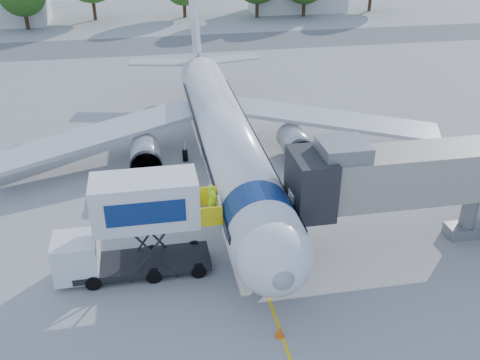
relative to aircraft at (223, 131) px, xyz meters
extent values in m
plane|color=#969693|center=(0.00, -4.12, -2.95)|extent=(160.00, 160.00, 0.00)
cube|color=yellow|center=(0.00, -4.12, -2.94)|extent=(0.15, 70.00, 0.01)
cube|color=#59595B|center=(0.00, 37.88, -2.94)|extent=(120.00, 10.00, 0.01)
cylinder|color=white|center=(0.00, -1.12, 0.05)|extent=(3.70, 28.00, 3.70)
sphere|color=white|center=(0.00, -15.12, 0.05)|extent=(3.70, 3.70, 3.70)
sphere|color=gray|center=(0.00, -16.67, 0.05)|extent=(1.10, 1.10, 1.10)
cone|color=white|center=(0.00, 15.88, 0.05)|extent=(3.70, 6.00, 3.70)
cube|color=white|center=(0.00, 16.88, 4.25)|extent=(0.35, 7.26, 8.29)
cube|color=#B4B7B9|center=(9.00, 2.38, -0.65)|extent=(16.17, 9.32, 1.42)
cube|color=#B4B7B9|center=(-9.00, 2.38, -0.65)|extent=(16.17, 9.32, 1.42)
cylinder|color=#999BA0|center=(5.50, 0.38, -1.65)|extent=(2.10, 3.60, 2.10)
cylinder|color=#999BA0|center=(-5.50, 0.38, -1.65)|extent=(2.10, 3.60, 2.10)
cube|color=black|center=(0.00, -15.42, 0.50)|extent=(2.60, 1.39, 0.81)
cylinder|color=navy|center=(0.00, -12.12, 0.05)|extent=(3.73, 2.00, 3.73)
cylinder|color=silver|center=(0.00, -13.62, -2.20)|extent=(0.16, 0.16, 1.50)
cylinder|color=black|center=(0.00, -13.62, -2.63)|extent=(0.25, 0.64, 0.64)
cylinder|color=black|center=(2.60, 1.88, -2.50)|extent=(0.35, 0.90, 0.90)
cylinder|color=black|center=(-2.60, 1.88, -2.50)|extent=(0.35, 0.90, 0.90)
cube|color=#A79C8E|center=(9.00, -11.12, 1.45)|extent=(13.60, 2.60, 2.80)
cube|color=black|center=(2.90, -11.12, 1.45)|extent=(2.00, 3.20, 3.20)
cube|color=slate|center=(4.50, -11.12, 3.25)|extent=(2.40, 2.40, 0.80)
cylinder|color=slate|center=(12.50, -11.12, -1.45)|extent=(0.90, 0.90, 3.00)
cube|color=slate|center=(12.50, -11.12, -2.60)|extent=(2.20, 1.20, 0.70)
cylinder|color=black|center=(11.60, -11.12, -2.60)|extent=(0.30, 0.70, 0.70)
cylinder|color=black|center=(13.40, -11.12, -2.60)|extent=(0.30, 0.70, 0.70)
cube|color=black|center=(-6.00, -11.12, -2.40)|extent=(7.00, 2.30, 0.35)
cube|color=silver|center=(-9.30, -11.12, -1.60)|extent=(2.20, 2.20, 2.10)
cube|color=black|center=(-9.30, -11.12, -1.15)|extent=(1.90, 2.10, 0.70)
cube|color=silver|center=(-5.60, -11.12, 1.30)|extent=(5.20, 2.40, 2.50)
cube|color=navy|center=(-5.60, -12.34, 1.30)|extent=(3.80, 0.04, 1.20)
cube|color=silver|center=(-2.45, -11.12, 0.10)|extent=(1.10, 2.20, 0.10)
cube|color=yellow|center=(-2.45, -12.17, 0.65)|extent=(1.10, 0.06, 1.10)
cube|color=yellow|center=(-2.45, -10.07, 0.65)|extent=(1.10, 0.06, 1.10)
cylinder|color=black|center=(-3.20, -12.17, -2.55)|extent=(0.80, 0.25, 0.80)
cylinder|color=black|center=(-3.20, -10.07, -2.55)|extent=(0.80, 0.25, 0.80)
cylinder|color=black|center=(-8.50, -12.17, -2.55)|extent=(0.80, 0.25, 0.80)
cylinder|color=black|center=(-8.50, -10.07, -2.55)|extent=(0.80, 0.25, 0.80)
imported|color=#A8F81A|center=(-2.28, -11.12, 1.00)|extent=(0.56, 0.71, 1.70)
cone|color=#E95F0C|center=(-0.11, -17.06, -2.64)|extent=(0.39, 0.39, 0.62)
cube|color=#E95F0C|center=(-0.11, -17.06, -2.93)|extent=(0.35, 0.35, 0.04)
cylinder|color=#382314|center=(-21.52, 51.09, -1.39)|extent=(0.56, 0.56, 3.11)
cylinder|color=#382314|center=(-11.97, 56.29, -0.77)|extent=(0.56, 0.56, 4.35)
cylinder|color=#382314|center=(2.37, 55.84, -1.43)|extent=(0.56, 0.56, 3.04)
cylinder|color=#382314|center=(13.97, 53.50, -1.17)|extent=(0.56, 0.56, 3.55)
cylinder|color=#382314|center=(21.75, 53.07, -1.34)|extent=(0.56, 0.56, 3.21)
cylinder|color=#382314|center=(34.31, 55.52, -1.27)|extent=(0.56, 0.56, 3.35)
camera|label=1|loc=(-5.14, -34.40, 14.58)|focal=40.00mm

